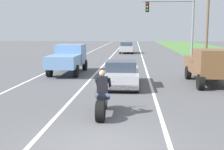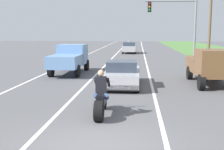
{
  "view_description": "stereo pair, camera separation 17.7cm",
  "coord_description": "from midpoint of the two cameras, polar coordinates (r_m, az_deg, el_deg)",
  "views": [
    {
      "loc": [
        0.85,
        -6.91,
        2.91
      ],
      "look_at": [
        -0.11,
        5.58,
        1.0
      ],
      "focal_mm": 45.92,
      "sensor_mm": 36.0,
      "label": 1
    },
    {
      "loc": [
        1.03,
        -6.9,
        2.91
      ],
      "look_at": [
        -0.11,
        5.58,
        1.0
      ],
      "focal_mm": 45.92,
      "sensor_mm": 36.0,
      "label": 2
    }
  ],
  "objects": [
    {
      "name": "ground_plane",
      "position": [
        7.55,
        -2.45,
        -13.99
      ],
      "size": [
        160.0,
        160.0,
        0.0
      ],
      "primitive_type": "plane",
      "color": "#565659"
    },
    {
      "name": "distant_car_far_ahead",
      "position": [
        38.83,
        3.59,
        5.49
      ],
      "size": [
        1.8,
        4.0,
        1.5
      ],
      "color": "#B2B2B7",
      "rests_on": "ground"
    },
    {
      "name": "utility_pole_roadside",
      "position": [
        27.61,
        19.13,
        10.54
      ],
      "size": [
        0.24,
        0.24,
        8.09
      ],
      "primitive_type": "cylinder",
      "color": "brown",
      "rests_on": "ground"
    },
    {
      "name": "traffic_light_mast_near",
      "position": [
        26.93,
        13.48,
        10.74
      ],
      "size": [
        4.6,
        0.34,
        6.0
      ],
      "color": "gray",
      "rests_on": "ground"
    },
    {
      "name": "lane_stripe_centre_dashed",
      "position": [
        27.2,
        -0.61,
        2.53
      ],
      "size": [
        0.14,
        120.0,
        0.01
      ],
      "primitive_type": "cube",
      "color": "white",
      "rests_on": "ground"
    },
    {
      "name": "pickup_truck_right_shoulder_brown",
      "position": [
        16.74,
        19.45,
        1.99
      ],
      "size": [
        2.02,
        4.8,
        1.98
      ],
      "color": "brown",
      "rests_on": "ground"
    },
    {
      "name": "lane_stripe_left_solid",
      "position": [
        27.8,
        -8.02,
        2.57
      ],
      "size": [
        0.14,
        120.0,
        0.01
      ],
      "primitive_type": "cube",
      "color": "white",
      "rests_on": "ground"
    },
    {
      "name": "motorcycle_with_rider",
      "position": [
        9.89,
        -1.65,
        -4.88
      ],
      "size": [
        0.7,
        2.21,
        1.62
      ],
      "color": "black",
      "rests_on": "ground"
    },
    {
      "name": "lane_stripe_right_solid",
      "position": [
        27.08,
        7.0,
        2.43
      ],
      "size": [
        0.14,
        120.0,
        0.01
      ],
      "primitive_type": "cube",
      "color": "white",
      "rests_on": "ground"
    },
    {
      "name": "pickup_truck_left_lane_light_blue",
      "position": [
        20.16,
        -8.17,
        3.44
      ],
      "size": [
        2.02,
        4.8,
        1.98
      ],
      "color": "#6B93C6",
      "rests_on": "ground"
    },
    {
      "name": "sports_car_silver",
      "position": [
        15.37,
        2.39,
        0.12
      ],
      "size": [
        1.84,
        4.3,
        1.37
      ],
      "color": "#B7B7BC",
      "rests_on": "ground"
    }
  ]
}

